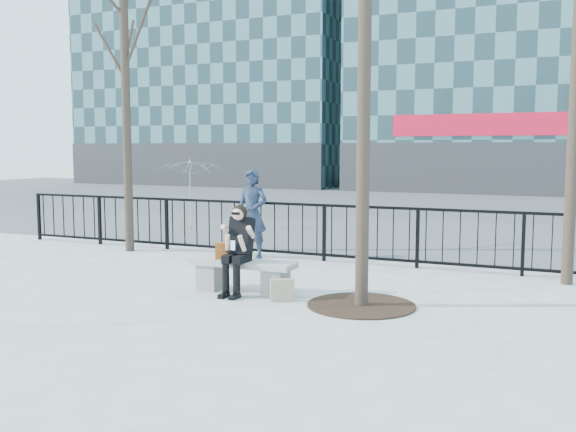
% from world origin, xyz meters
% --- Properties ---
extents(ground, '(120.00, 120.00, 0.00)m').
position_xyz_m(ground, '(0.00, 0.00, 0.00)').
color(ground, '#989793').
rests_on(ground, ground).
extents(street_surface, '(60.00, 23.00, 0.01)m').
position_xyz_m(street_surface, '(0.00, 15.00, 0.00)').
color(street_surface, '#474747').
rests_on(street_surface, ground).
extents(railing, '(14.00, 0.06, 1.10)m').
position_xyz_m(railing, '(0.00, 3.00, 0.55)').
color(railing, black).
rests_on(railing, ground).
extents(tree_left, '(2.80, 2.80, 6.50)m').
position_xyz_m(tree_left, '(-4.00, 2.50, 4.86)').
color(tree_left, black).
rests_on(tree_left, ground).
extents(tree_grate, '(1.50, 1.50, 0.02)m').
position_xyz_m(tree_grate, '(1.90, -0.10, 0.01)').
color(tree_grate, black).
rests_on(tree_grate, ground).
extents(bench_main, '(1.65, 0.46, 0.49)m').
position_xyz_m(bench_main, '(0.00, 0.00, 0.30)').
color(bench_main, slate).
rests_on(bench_main, ground).
extents(seated_woman, '(0.50, 0.64, 1.34)m').
position_xyz_m(seated_woman, '(0.00, -0.16, 0.67)').
color(seated_woman, black).
rests_on(seated_woman, ground).
extents(handbag, '(0.33, 0.25, 0.25)m').
position_xyz_m(handbag, '(-0.30, 0.02, 0.61)').
color(handbag, '#A84A14').
rests_on(handbag, bench_main).
extents(shopping_bag, '(0.35, 0.27, 0.32)m').
position_xyz_m(shopping_bag, '(0.78, -0.27, 0.16)').
color(shopping_bag, '#C8AB8D').
rests_on(shopping_bag, ground).
extents(standing_man, '(0.66, 0.44, 1.75)m').
position_xyz_m(standing_man, '(-1.24, 2.78, 0.88)').
color(standing_man, black).
rests_on(standing_man, ground).
extents(vendor_umbrella, '(2.19, 2.23, 1.90)m').
position_xyz_m(vendor_umbrella, '(-4.73, 6.01, 0.95)').
color(vendor_umbrella, yellow).
rests_on(vendor_umbrella, ground).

